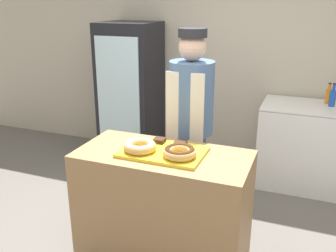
{
  "coord_description": "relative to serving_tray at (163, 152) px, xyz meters",
  "views": [
    {
      "loc": [
        0.95,
        -2.35,
        1.99
      ],
      "look_at": [
        0.0,
        0.1,
        1.09
      ],
      "focal_mm": 40.0,
      "sensor_mm": 36.0,
      "label": 1
    }
  ],
  "objects": [
    {
      "name": "wall_back",
      "position": [
        0.0,
        2.13,
        0.43
      ],
      "size": [
        8.0,
        0.06,
        2.7
      ],
      "color": "#BCB29E",
      "rests_on": "ground_plane"
    },
    {
      "name": "bottle_blue",
      "position": [
        1.18,
        1.79,
        0.09
      ],
      "size": [
        0.06,
        0.06,
        0.24
      ],
      "color": "#1E4CB2",
      "rests_on": "chest_freezer"
    },
    {
      "name": "display_counter",
      "position": [
        0.0,
        0.0,
        -0.47
      ],
      "size": [
        1.28,
        0.62,
        0.91
      ],
      "color": "#997047",
      "rests_on": "ground_plane"
    },
    {
      "name": "donut_light_glaze",
      "position": [
        -0.15,
        -0.07,
        0.05
      ],
      "size": [
        0.24,
        0.24,
        0.07
      ],
      "color": "tan",
      "rests_on": "serving_tray"
    },
    {
      "name": "beverage_fridge",
      "position": [
        -1.14,
        1.73,
        -0.06
      ],
      "size": [
        0.67,
        0.65,
        1.72
      ],
      "color": "black",
      "rests_on": "ground_plane"
    },
    {
      "name": "serving_tray",
      "position": [
        0.0,
        0.0,
        0.0
      ],
      "size": [
        0.6,
        0.41,
        0.02
      ],
      "color": "yellow",
      "rests_on": "display_counter"
    },
    {
      "name": "baker_person",
      "position": [
        -0.0,
        0.65,
        0.01
      ],
      "size": [
        0.39,
        0.39,
        1.76
      ],
      "color": "#4C4C51",
      "rests_on": "ground_plane"
    },
    {
      "name": "brownie_back_right",
      "position": [
        0.09,
        0.14,
        0.03
      ],
      "size": [
        0.08,
        0.08,
        0.03
      ],
      "color": "#382111",
      "rests_on": "serving_tray"
    },
    {
      "name": "chest_freezer",
      "position": [
        1.02,
        1.74,
        -0.46
      ],
      "size": [
        1.07,
        0.66,
        0.91
      ],
      "color": "white",
      "rests_on": "ground_plane"
    },
    {
      "name": "bottle_orange",
      "position": [
        1.14,
        1.9,
        0.08
      ],
      "size": [
        0.06,
        0.06,
        0.22
      ],
      "color": "orange",
      "rests_on": "chest_freezer"
    },
    {
      "name": "brownie_back_left",
      "position": [
        -0.09,
        0.14,
        0.03
      ],
      "size": [
        0.08,
        0.08,
        0.03
      ],
      "color": "#382111",
      "rests_on": "serving_tray"
    },
    {
      "name": "donut_chocolate_glaze",
      "position": [
        0.15,
        -0.07,
        0.05
      ],
      "size": [
        0.24,
        0.24,
        0.07
      ],
      "color": "tan",
      "rests_on": "serving_tray"
    }
  ]
}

